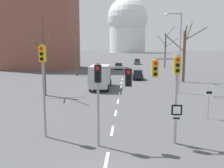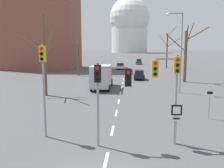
% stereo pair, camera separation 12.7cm
% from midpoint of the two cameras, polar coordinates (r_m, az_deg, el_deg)
% --- Properties ---
extents(lane_stripe_0, '(0.16, 2.00, 0.01)m').
position_cam_midpoint_polar(lane_stripe_0, '(12.77, -1.57, -17.16)').
color(lane_stripe_0, silver).
rests_on(lane_stripe_0, ground_plane).
extents(lane_stripe_1, '(0.16, 2.00, 0.01)m').
position_cam_midpoint_polar(lane_stripe_1, '(16.92, -0.14, -10.57)').
color(lane_stripe_1, silver).
rests_on(lane_stripe_1, ground_plane).
extents(lane_stripe_2, '(0.16, 2.00, 0.01)m').
position_cam_midpoint_polar(lane_stripe_2, '(21.22, 0.68, -6.61)').
color(lane_stripe_2, silver).
rests_on(lane_stripe_2, ground_plane).
extents(lane_stripe_3, '(0.16, 2.00, 0.01)m').
position_cam_midpoint_polar(lane_stripe_3, '(25.59, 1.22, -3.99)').
color(lane_stripe_3, silver).
rests_on(lane_stripe_3, ground_plane).
extents(lane_stripe_4, '(0.16, 2.00, 0.01)m').
position_cam_midpoint_polar(lane_stripe_4, '(29.99, 1.60, -2.14)').
color(lane_stripe_4, silver).
rests_on(lane_stripe_4, ground_plane).
extents(lane_stripe_5, '(0.16, 2.00, 0.01)m').
position_cam_midpoint_polar(lane_stripe_5, '(34.42, 1.88, -0.76)').
color(lane_stripe_5, silver).
rests_on(lane_stripe_5, ground_plane).
extents(lane_stripe_6, '(0.16, 2.00, 0.01)m').
position_cam_midpoint_polar(lane_stripe_6, '(38.87, 2.10, 0.30)').
color(lane_stripe_6, silver).
rests_on(lane_stripe_6, ground_plane).
extents(lane_stripe_7, '(0.16, 2.00, 0.01)m').
position_cam_midpoint_polar(lane_stripe_7, '(43.33, 2.27, 1.14)').
color(lane_stripe_7, silver).
rests_on(lane_stripe_7, ground_plane).
extents(traffic_signal_near_right, '(1.56, 0.34, 5.12)m').
position_cam_midpoint_polar(traffic_signal_near_right, '(14.27, 12.70, 1.57)').
color(traffic_signal_near_right, gray).
rests_on(traffic_signal_near_right, ground_plane).
extents(traffic_signal_near_left, '(0.36, 0.34, 5.71)m').
position_cam_midpoint_polar(traffic_signal_near_left, '(15.48, -15.69, 2.31)').
color(traffic_signal_near_left, gray).
rests_on(traffic_signal_near_left, ground_plane).
extents(traffic_signal_centre_tall, '(2.01, 0.34, 4.68)m').
position_cam_midpoint_polar(traffic_signal_centre_tall, '(13.49, -1.02, 0.02)').
color(traffic_signal_centre_tall, gray).
rests_on(traffic_signal_centre_tall, ground_plane).
extents(route_sign_post, '(0.60, 0.08, 2.37)m').
position_cam_midpoint_polar(route_sign_post, '(14.64, 14.28, -7.33)').
color(route_sign_post, gray).
rests_on(route_sign_post, ground_plane).
extents(speed_limit_sign, '(0.60, 0.08, 2.59)m').
position_cam_midpoint_polar(speed_limit_sign, '(20.57, 21.11, -2.68)').
color(speed_limit_sign, gray).
rests_on(speed_limit_sign, ground_plane).
extents(street_lamp_right, '(1.96, 0.36, 9.46)m').
position_cam_midpoint_polar(street_lamp_right, '(30.81, 14.65, 8.49)').
color(street_lamp_right, gray).
rests_on(street_lamp_right, ground_plane).
extents(sedan_near_left, '(1.87, 4.56, 1.58)m').
position_cam_midpoint_polar(sedan_near_left, '(39.72, -3.97, 1.63)').
color(sedan_near_left, silver).
rests_on(sedan_near_left, ground_plane).
extents(sedan_near_right, '(1.77, 4.12, 1.66)m').
position_cam_midpoint_polar(sedan_near_right, '(42.92, 5.80, 2.16)').
color(sedan_near_right, black).
rests_on(sedan_near_right, ground_plane).
extents(sedan_mid_centre, '(1.96, 4.31, 1.59)m').
position_cam_midpoint_polar(sedan_mid_centre, '(62.36, 1.51, 4.13)').
color(sedan_mid_centre, slate).
rests_on(sedan_mid_centre, ground_plane).
extents(sedan_far_left, '(1.81, 4.19, 1.79)m').
position_cam_midpoint_polar(sedan_far_left, '(80.47, 5.71, 5.13)').
color(sedan_far_left, '#2D4C33').
rests_on(sedan_far_left, ground_plane).
extents(delivery_truck, '(2.44, 7.20, 3.14)m').
position_cam_midpoint_polar(delivery_truck, '(33.26, -2.71, 1.86)').
color(delivery_truck, '#333842').
rests_on(delivery_truck, ground_plane).
extents(bare_tree_left_near, '(4.83, 3.58, 9.10)m').
position_cam_midpoint_polar(bare_tree_left_near, '(29.23, -15.61, 5.56)').
color(bare_tree_left_near, brown).
rests_on(bare_tree_left_near, ground_plane).
extents(bare_tree_right_near, '(6.47, 3.95, 9.40)m').
position_cam_midpoint_polar(bare_tree_right_near, '(41.13, 16.11, 6.85)').
color(bare_tree_right_near, brown).
rests_on(bare_tree_right_near, ground_plane).
extents(bare_tree_left_far, '(1.07, 3.88, 7.29)m').
position_cam_midpoint_polar(bare_tree_left_far, '(48.86, -8.16, 5.78)').
color(bare_tree_left_far, brown).
rests_on(bare_tree_left_far, ground_plane).
extents(bare_tree_right_far, '(5.05, 4.33, 10.73)m').
position_cam_midpoint_polar(bare_tree_right_far, '(67.38, 12.10, 7.81)').
color(bare_tree_right_far, brown).
rests_on(bare_tree_right_far, ground_plane).
extents(capitol_dome, '(37.63, 37.63, 53.15)m').
position_cam_midpoint_polar(capitol_dome, '(242.89, 3.55, 13.27)').
color(capitol_dome, silver).
rests_on(capitol_dome, ground_plane).
extents(apartment_block_left, '(18.00, 14.00, 25.55)m').
position_cam_midpoint_polar(apartment_block_left, '(67.70, -16.42, 14.28)').
color(apartment_block_left, brown).
rests_on(apartment_block_left, ground_plane).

